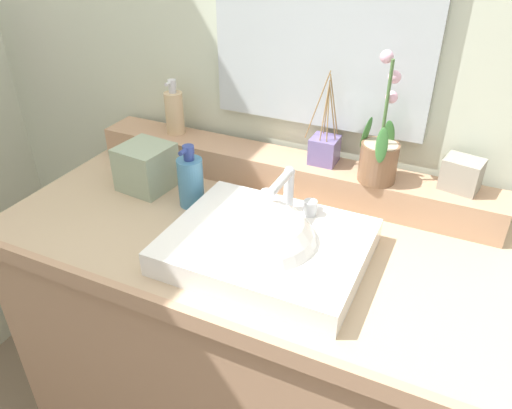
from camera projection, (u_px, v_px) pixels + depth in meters
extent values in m
cube|color=beige|center=(314.00, 18.00, 1.32)|extent=(2.98, 0.20, 2.54)
cube|color=tan|center=(248.00, 354.00, 1.45)|extent=(1.19, 0.59, 0.82)
cube|color=tan|center=(247.00, 234.00, 1.23)|extent=(1.21, 0.62, 0.04)
cube|color=tan|center=(179.00, 315.00, 0.99)|extent=(1.21, 0.02, 0.04)
cube|color=tan|center=(284.00, 171.00, 1.37)|extent=(1.14, 0.12, 0.09)
cube|color=white|center=(267.00, 246.00, 1.11)|extent=(0.43, 0.35, 0.06)
sphere|color=white|center=(264.00, 253.00, 1.10)|extent=(0.24, 0.24, 0.24)
cylinder|color=silver|center=(289.00, 191.00, 1.16)|extent=(0.02, 0.02, 0.10)
cylinder|color=silver|center=(280.00, 183.00, 1.09)|extent=(0.02, 0.11, 0.02)
sphere|color=silver|center=(289.00, 172.00, 1.13)|extent=(0.03, 0.03, 0.03)
cylinder|color=silver|center=(267.00, 197.00, 1.19)|extent=(0.03, 0.03, 0.04)
cylinder|color=silver|center=(310.00, 208.00, 1.15)|extent=(0.03, 0.03, 0.04)
cylinder|color=brown|center=(378.00, 162.00, 1.21)|extent=(0.09, 0.09, 0.10)
cylinder|color=tan|center=(381.00, 146.00, 1.19)|extent=(0.08, 0.08, 0.01)
cylinder|color=#476B38|center=(387.00, 103.00, 1.13)|extent=(0.01, 0.01, 0.20)
ellipsoid|color=#387033|center=(389.00, 133.00, 1.20)|extent=(0.03, 0.03, 0.07)
ellipsoid|color=#387033|center=(366.00, 133.00, 1.21)|extent=(0.03, 0.04, 0.09)
ellipsoid|color=#387033|center=(382.00, 145.00, 1.14)|extent=(0.03, 0.03, 0.08)
sphere|color=#E5AEC5|center=(392.00, 97.00, 1.14)|extent=(0.03, 0.03, 0.03)
sphere|color=#E5AEC5|center=(395.00, 77.00, 1.12)|extent=(0.03, 0.03, 0.03)
sphere|color=#E5AEC5|center=(387.00, 57.00, 1.10)|extent=(0.03, 0.03, 0.03)
cylinder|color=#D9B78A|center=(175.00, 113.00, 1.46)|extent=(0.05, 0.05, 0.12)
cylinder|color=silver|center=(172.00, 90.00, 1.42)|extent=(0.02, 0.02, 0.02)
cylinder|color=silver|center=(172.00, 83.00, 1.41)|extent=(0.02, 0.02, 0.02)
cylinder|color=silver|center=(169.00, 83.00, 1.39)|extent=(0.01, 0.03, 0.01)
cube|color=slate|center=(324.00, 150.00, 1.30)|extent=(0.07, 0.07, 0.07)
cylinder|color=#9E7A4C|center=(333.00, 114.00, 1.25)|extent=(0.03, 0.00, 0.15)
cylinder|color=#9E7A4C|center=(334.00, 107.00, 1.26)|extent=(0.02, 0.04, 0.18)
cylinder|color=#9E7A4C|center=(326.00, 109.00, 1.26)|extent=(0.02, 0.03, 0.16)
cylinder|color=#9E7A4C|center=(317.00, 106.00, 1.25)|extent=(0.06, 0.00, 0.19)
cylinder|color=#9E7A4C|center=(324.00, 114.00, 1.24)|extent=(0.01, 0.03, 0.16)
cylinder|color=#9E7A4C|center=(328.00, 118.00, 1.24)|extent=(0.01, 0.03, 0.14)
cube|color=gray|center=(462.00, 174.00, 1.18)|extent=(0.10, 0.08, 0.08)
cylinder|color=teal|center=(191.00, 182.00, 1.28)|extent=(0.07, 0.07, 0.13)
cylinder|color=navy|center=(189.00, 156.00, 1.24)|extent=(0.03, 0.03, 0.02)
cylinder|color=navy|center=(188.00, 150.00, 1.23)|extent=(0.03, 0.03, 0.02)
cylinder|color=navy|center=(184.00, 151.00, 1.21)|extent=(0.01, 0.04, 0.01)
cube|color=#96A68A|center=(146.00, 167.00, 1.36)|extent=(0.14, 0.14, 0.12)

